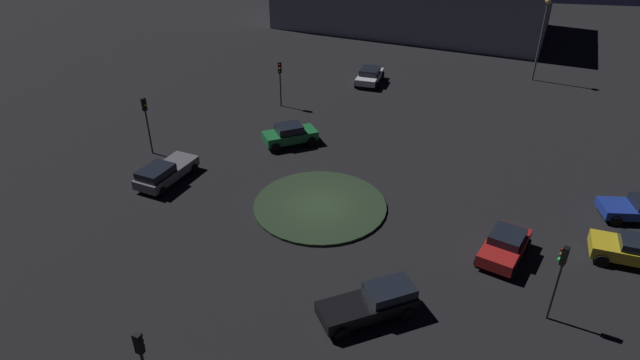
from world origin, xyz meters
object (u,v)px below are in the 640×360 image
(car_yellow, at_px, (635,250))
(car_black, at_px, (373,302))
(car_green, at_px, (290,134))
(traffic_light_north, at_px, (142,356))
(car_grey, at_px, (164,172))
(car_red, at_px, (505,245))
(traffic_light_east, at_px, (146,115))
(streetlamp_southwest, at_px, (544,24))
(traffic_light_northwest, at_px, (560,269))
(traffic_light_south, at_px, (280,75))
(car_white, at_px, (370,75))

(car_yellow, height_order, car_black, car_black)
(car_green, bearing_deg, traffic_light_north, -122.38)
(car_grey, bearing_deg, car_red, -86.13)
(car_red, distance_m, car_black, 8.51)
(car_black, bearing_deg, traffic_light_east, -69.34)
(traffic_light_east, xyz_separation_m, streetlamp_southwest, (-29.53, -19.91, 2.27))
(car_grey, height_order, streetlamp_southwest, streetlamp_southwest)
(car_grey, distance_m, traffic_light_northwest, 24.05)
(traffic_light_northwest, xyz_separation_m, traffic_light_south, (17.59, -22.32, -0.17))
(traffic_light_northwest, bearing_deg, car_grey, 10.96)
(streetlamp_southwest, bearing_deg, traffic_light_south, 24.20)
(traffic_light_north, height_order, streetlamp_southwest, streetlamp_southwest)
(car_green, bearing_deg, car_black, -96.71)
(car_red, distance_m, traffic_light_south, 24.27)
(traffic_light_northwest, height_order, traffic_light_south, traffic_light_northwest)
(car_red, bearing_deg, traffic_light_south, -114.46)
(car_red, relative_size, traffic_light_north, 1.10)
(car_grey, xyz_separation_m, car_green, (-6.92, -6.68, 0.06))
(car_black, bearing_deg, car_grey, -65.11)
(car_yellow, bearing_deg, car_grey, 2.09)
(traffic_light_northwest, bearing_deg, car_white, -37.49)
(traffic_light_south, height_order, streetlamp_southwest, streetlamp_southwest)
(car_green, height_order, traffic_light_south, traffic_light_south)
(car_grey, distance_m, car_green, 9.62)
(car_yellow, height_order, traffic_light_northwest, traffic_light_northwest)
(car_red, xyz_separation_m, traffic_light_northwest, (-1.42, 4.33, 2.18))
(car_red, relative_size, car_white, 1.00)
(car_yellow, xyz_separation_m, car_white, (15.80, -24.03, -0.01))
(car_black, height_order, streetlamp_southwest, streetlamp_southwest)
(car_red, relative_size, car_green, 1.01)
(car_red, height_order, traffic_light_north, traffic_light_north)
(traffic_light_north, bearing_deg, traffic_light_south, 18.81)
(traffic_light_east, bearing_deg, traffic_light_northwest, -5.86)
(car_red, relative_size, streetlamp_southwest, 0.56)
(car_white, distance_m, car_black, 30.19)
(car_yellow, bearing_deg, streetlamp_southwest, -79.00)
(car_white, bearing_deg, streetlamp_southwest, 110.81)
(streetlamp_southwest, bearing_deg, traffic_light_east, 33.99)
(streetlamp_southwest, bearing_deg, car_green, 40.08)
(streetlamp_southwest, bearing_deg, car_black, 69.22)
(car_green, distance_m, traffic_light_east, 10.16)
(car_grey, bearing_deg, car_yellow, -82.02)
(car_grey, distance_m, traffic_light_north, 17.37)
(car_green, distance_m, car_black, 18.12)
(car_black, distance_m, traffic_light_east, 21.72)
(car_yellow, distance_m, car_grey, 27.75)
(traffic_light_east, bearing_deg, streetlamp_southwest, 54.74)
(car_yellow, relative_size, car_black, 0.93)
(traffic_light_south, bearing_deg, car_black, 1.06)
(car_green, xyz_separation_m, traffic_light_northwest, (-15.37, 15.45, 2.12))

